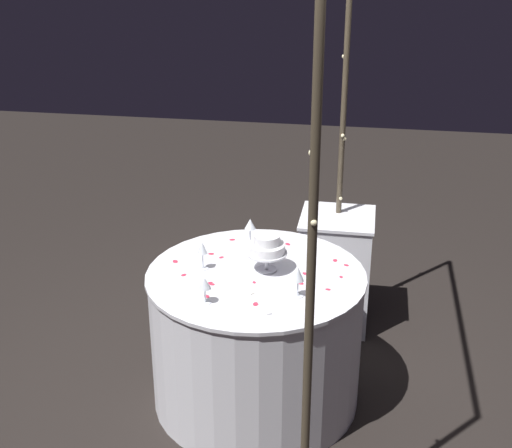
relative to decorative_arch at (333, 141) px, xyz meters
name	(u,v)px	position (x,y,z in m)	size (l,w,h in m)	color
ground_plane	(256,396)	(0.00, -0.38, -1.55)	(12.00, 12.00, 0.00)	black
decorative_arch	(333,141)	(0.00, 0.00, 0.00)	(2.02, 0.05, 2.42)	#473D2D
main_table	(256,337)	(0.00, -0.38, -1.15)	(1.18, 1.18, 0.80)	white
side_table	(335,270)	(-0.92, 0.00, -1.16)	(0.48, 0.48, 0.78)	white
tiered_cake	(267,247)	(-0.05, -0.33, -0.62)	(0.22, 0.22, 0.21)	silver
wine_glass_0	(205,284)	(0.35, -0.57, -0.65)	(0.06, 0.06, 0.14)	silver
wine_glass_1	(250,225)	(-0.37, -0.48, -0.64)	(0.07, 0.07, 0.16)	silver
wine_glass_2	(298,275)	(0.21, -0.13, -0.64)	(0.06, 0.06, 0.16)	silver
wine_glass_3	(202,249)	(-0.01, -0.67, -0.64)	(0.06, 0.06, 0.16)	silver
cake_knife	(256,298)	(0.27, -0.33, -0.75)	(0.26, 0.18, 0.01)	silver
rose_petal_0	(211,254)	(-0.19, -0.67, -0.75)	(0.03, 0.02, 0.00)	#E02D47
rose_petal_1	(301,283)	(0.07, -0.13, -0.75)	(0.04, 0.02, 0.00)	#E02D47
rose_petal_2	(221,257)	(-0.16, -0.60, -0.75)	(0.03, 0.02, 0.00)	#E02D47
rose_petal_3	(207,296)	(0.29, -0.58, -0.75)	(0.04, 0.02, 0.00)	#E02D47
rose_petal_4	(212,284)	(0.16, -0.58, -0.75)	(0.03, 0.02, 0.00)	#E02D47
rose_petal_5	(232,240)	(-0.40, -0.59, -0.75)	(0.03, 0.02, 0.00)	#E02D47
rose_petal_6	(254,282)	(0.10, -0.37, -0.75)	(0.03, 0.02, 0.00)	#E02D47
rose_petal_7	(328,289)	(0.11, 0.02, -0.75)	(0.03, 0.02, 0.00)	#E02D47
rose_petal_8	(256,304)	(0.32, -0.32, -0.75)	(0.04, 0.03, 0.00)	#E02D47
rose_petal_9	(335,260)	(-0.23, 0.03, -0.75)	(0.04, 0.03, 0.00)	#E02D47
rose_petal_10	(254,256)	(-0.20, -0.43, -0.75)	(0.03, 0.02, 0.00)	#E02D47
rose_petal_11	(175,261)	(-0.06, -0.84, -0.75)	(0.04, 0.03, 0.00)	#E02D47
rose_petal_12	(210,283)	(0.15, -0.59, -0.75)	(0.03, 0.02, 0.00)	#E02D47
rose_petal_13	(305,274)	(-0.04, -0.12, -0.75)	(0.03, 0.02, 0.00)	#E02D47
rose_petal_14	(346,265)	(-0.18, 0.09, -0.75)	(0.03, 0.02, 0.00)	#E02D47
rose_petal_15	(341,277)	(-0.04, 0.07, -0.75)	(0.03, 0.02, 0.00)	#E02D47
rose_petal_16	(288,244)	(-0.40, -0.26, -0.75)	(0.04, 0.03, 0.00)	#E02D47
rose_petal_17	(184,275)	(0.08, -0.75, -0.75)	(0.03, 0.02, 0.00)	#E02D47
rose_petal_18	(266,253)	(-0.26, -0.36, -0.75)	(0.03, 0.02, 0.00)	#E02D47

